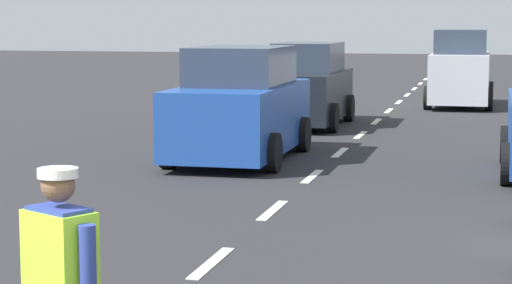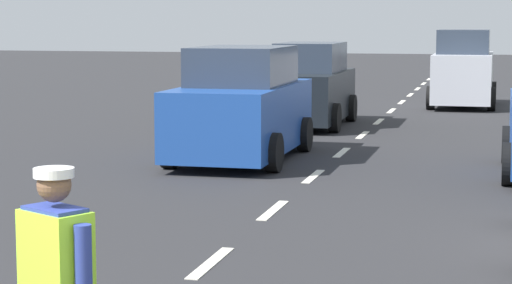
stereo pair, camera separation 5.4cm
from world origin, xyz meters
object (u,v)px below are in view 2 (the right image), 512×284
Objects in this scene: road_worker at (60,282)px; car_outgoing_far at (463,71)px; car_oncoming_second at (310,87)px; car_oncoming_lead at (241,107)px.

car_outgoing_far is (1.64, 24.16, 0.13)m from road_worker.
road_worker is at bearing -93.87° from car_outgoing_far.
road_worker is 18.01m from car_oncoming_second.
car_oncoming_second is (-1.78, 17.92, 0.00)m from road_worker.
road_worker is 0.42× the size of car_outgoing_far.
car_oncoming_lead is 5.99m from car_oncoming_second.
car_oncoming_lead is 12.73m from car_outgoing_far.
car_outgoing_far is at bearing 61.31° from car_oncoming_second.
car_oncoming_second is at bearing -118.69° from car_outgoing_far.
road_worker is at bearing -84.33° from car_oncoming_second.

